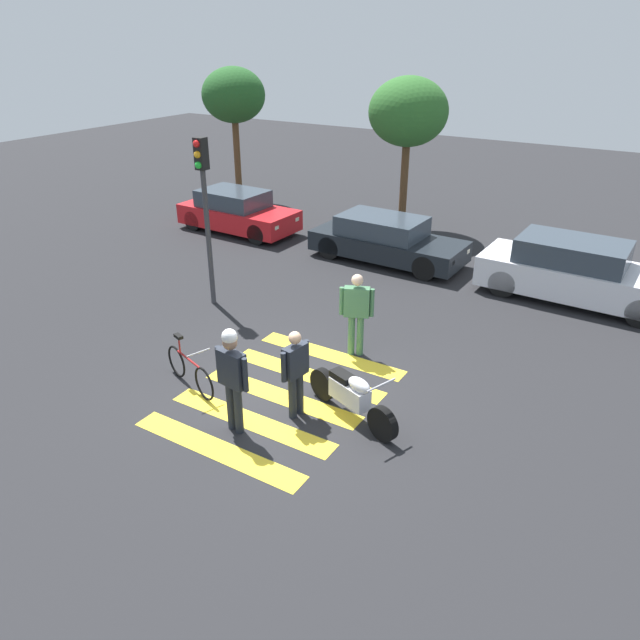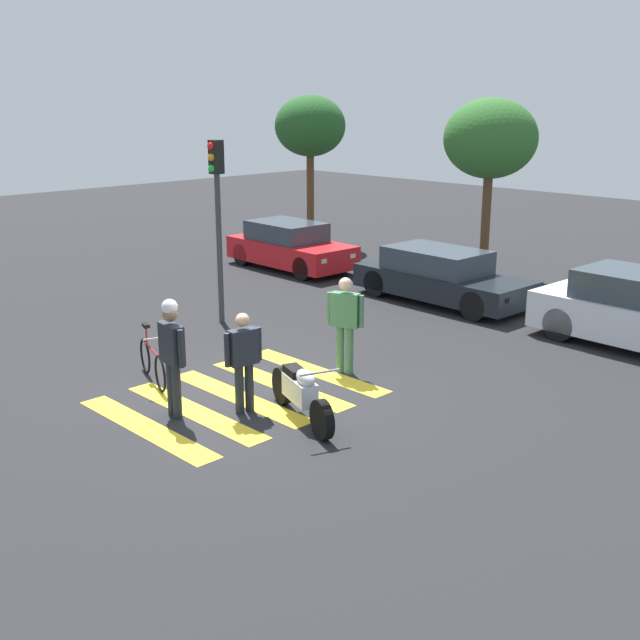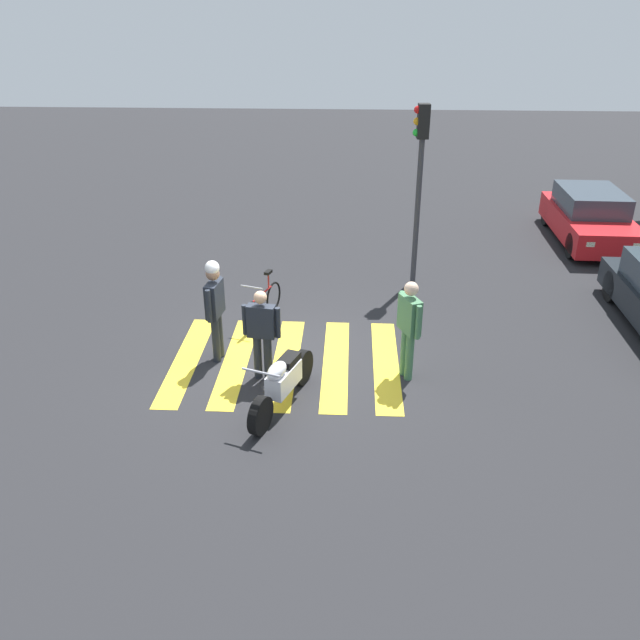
{
  "view_description": "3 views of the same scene",
  "coord_description": "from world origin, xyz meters",
  "px_view_note": "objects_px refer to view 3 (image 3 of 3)",
  "views": [
    {
      "loc": [
        5.44,
        -7.48,
        6.07
      ],
      "look_at": [
        -0.02,
        1.39,
        0.98
      ],
      "focal_mm": 33.48,
      "sensor_mm": 36.0,
      "label": 1
    },
    {
      "loc": [
        9.66,
        -7.57,
        4.82
      ],
      "look_at": [
        0.3,
        1.59,
        1.08
      ],
      "focal_mm": 44.04,
      "sensor_mm": 36.0,
      "label": 2
    },
    {
      "loc": [
        10.19,
        1.12,
        5.88
      ],
      "look_at": [
        0.32,
        0.63,
        1.01
      ],
      "focal_mm": 36.75,
      "sensor_mm": 36.0,
      "label": 3
    }
  ],
  "objects_px": {
    "car_red_convertible": "(590,218)",
    "traffic_light_pole": "(420,166)",
    "pedestrian_bystander": "(409,323)",
    "officer_by_motorcycle": "(262,330)",
    "officer_on_foot": "(215,303)",
    "leaning_bicycle": "(263,305)",
    "police_motorcycle": "(283,382)"
  },
  "relations": [
    {
      "from": "officer_on_foot",
      "to": "officer_by_motorcycle",
      "type": "relative_size",
      "value": 1.17
    },
    {
      "from": "leaning_bicycle",
      "to": "traffic_light_pole",
      "type": "height_order",
      "value": "traffic_light_pole"
    },
    {
      "from": "police_motorcycle",
      "to": "pedestrian_bystander",
      "type": "xyz_separation_m",
      "value": [
        -1.01,
        2.03,
        0.57
      ]
    },
    {
      "from": "leaning_bicycle",
      "to": "car_red_convertible",
      "type": "height_order",
      "value": "car_red_convertible"
    },
    {
      "from": "officer_by_motorcycle",
      "to": "leaning_bicycle",
      "type": "bearing_deg",
      "value": -172.54
    },
    {
      "from": "police_motorcycle",
      "to": "leaning_bicycle",
      "type": "xyz_separation_m",
      "value": [
        -3.04,
        -0.71,
        -0.09
      ]
    },
    {
      "from": "police_motorcycle",
      "to": "officer_on_foot",
      "type": "relative_size",
      "value": 1.09
    },
    {
      "from": "officer_on_foot",
      "to": "pedestrian_bystander",
      "type": "bearing_deg",
      "value": 82.17
    },
    {
      "from": "leaning_bicycle",
      "to": "officer_on_foot",
      "type": "bearing_deg",
      "value": -21.15
    },
    {
      "from": "leaning_bicycle",
      "to": "car_red_convertible",
      "type": "xyz_separation_m",
      "value": [
        -5.32,
        8.08,
        0.28
      ]
    },
    {
      "from": "car_red_convertible",
      "to": "traffic_light_pole",
      "type": "distance_m",
      "value": 6.17
    },
    {
      "from": "officer_on_foot",
      "to": "traffic_light_pole",
      "type": "bearing_deg",
      "value": 134.81
    },
    {
      "from": "officer_on_foot",
      "to": "officer_by_motorcycle",
      "type": "xyz_separation_m",
      "value": [
        0.62,
        0.89,
        -0.19
      ]
    },
    {
      "from": "pedestrian_bystander",
      "to": "traffic_light_pole",
      "type": "relative_size",
      "value": 0.45
    },
    {
      "from": "pedestrian_bystander",
      "to": "car_red_convertible",
      "type": "bearing_deg",
      "value": 143.98
    },
    {
      "from": "officer_on_foot",
      "to": "pedestrian_bystander",
      "type": "xyz_separation_m",
      "value": [
        0.46,
        3.34,
        -0.09
      ]
    },
    {
      "from": "officer_on_foot",
      "to": "car_red_convertible",
      "type": "bearing_deg",
      "value": 128.42
    },
    {
      "from": "leaning_bicycle",
      "to": "officer_on_foot",
      "type": "distance_m",
      "value": 1.84
    },
    {
      "from": "officer_on_foot",
      "to": "traffic_light_pole",
      "type": "relative_size",
      "value": 0.48
    },
    {
      "from": "leaning_bicycle",
      "to": "pedestrian_bystander",
      "type": "relative_size",
      "value": 0.91
    },
    {
      "from": "police_motorcycle",
      "to": "officer_on_foot",
      "type": "height_order",
      "value": "officer_on_foot"
    },
    {
      "from": "leaning_bicycle",
      "to": "officer_by_motorcycle",
      "type": "relative_size",
      "value": 0.99
    },
    {
      "from": "police_motorcycle",
      "to": "car_red_convertible",
      "type": "relative_size",
      "value": 0.51
    },
    {
      "from": "police_motorcycle",
      "to": "traffic_light_pole",
      "type": "xyz_separation_m",
      "value": [
        -5.22,
        2.46,
        2.22
      ]
    },
    {
      "from": "officer_by_motorcycle",
      "to": "officer_on_foot",
      "type": "bearing_deg",
      "value": -124.77
    },
    {
      "from": "officer_on_foot",
      "to": "officer_by_motorcycle",
      "type": "bearing_deg",
      "value": 55.23
    },
    {
      "from": "officer_on_foot",
      "to": "traffic_light_pole",
      "type": "distance_m",
      "value": 5.55
    },
    {
      "from": "police_motorcycle",
      "to": "traffic_light_pole",
      "type": "bearing_deg",
      "value": 154.8
    },
    {
      "from": "pedestrian_bystander",
      "to": "traffic_light_pole",
      "type": "xyz_separation_m",
      "value": [
        -4.21,
        0.43,
        1.65
      ]
    },
    {
      "from": "leaning_bicycle",
      "to": "traffic_light_pole",
      "type": "bearing_deg",
      "value": 124.53
    },
    {
      "from": "officer_on_foot",
      "to": "traffic_light_pole",
      "type": "xyz_separation_m",
      "value": [
        -3.75,
        3.78,
        1.56
      ]
    },
    {
      "from": "car_red_convertible",
      "to": "traffic_light_pole",
      "type": "height_order",
      "value": "traffic_light_pole"
    }
  ]
}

